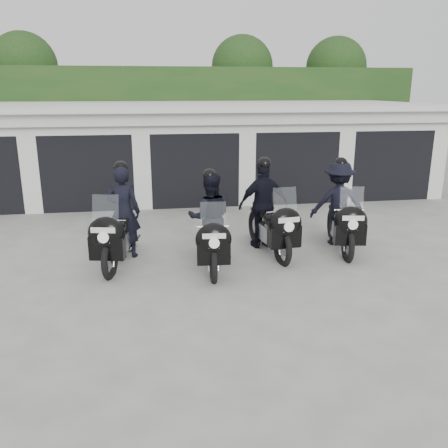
{
  "coord_description": "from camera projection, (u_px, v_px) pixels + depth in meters",
  "views": [
    {
      "loc": [
        -1.27,
        -8.38,
        3.47
      ],
      "look_at": [
        0.0,
        -0.08,
        1.05
      ],
      "focal_mm": 38.0,
      "sensor_mm": 36.0,
      "label": 1
    }
  ],
  "objects": [
    {
      "name": "ground",
      "position": [
        223.0,
        275.0,
        9.11
      ],
      "size": [
        80.0,
        80.0,
        0.0
      ],
      "primitive_type": "plane",
      "color": "#9B9B96",
      "rests_on": "ground"
    },
    {
      "name": "background_vegetation",
      "position": [
        187.0,
        105.0,
        20.66
      ],
      "size": [
        20.0,
        3.9,
        5.8
      ],
      "color": "#193C15",
      "rests_on": "ground"
    },
    {
      "name": "police_bike_b",
      "position": [
        210.0,
        224.0,
        9.49
      ],
      "size": [
        0.94,
        2.28,
        1.99
      ],
      "rotation": [
        0.0,
        0.0,
        -0.07
      ],
      "color": "black",
      "rests_on": "ground"
    },
    {
      "name": "police_bike_a",
      "position": [
        119.0,
        223.0,
        9.6
      ],
      "size": [
        1.03,
        2.39,
        2.11
      ],
      "rotation": [
        0.0,
        0.0,
        -0.21
      ],
      "color": "black",
      "rests_on": "ground"
    },
    {
      "name": "garage_block",
      "position": [
        188.0,
        149.0,
        16.37
      ],
      "size": [
        16.4,
        6.8,
        2.96
      ],
      "color": "silver",
      "rests_on": "ground"
    },
    {
      "name": "police_bike_c",
      "position": [
        267.0,
        211.0,
        10.34
      ],
      "size": [
        1.21,
        2.4,
        2.1
      ],
      "rotation": [
        0.0,
        0.0,
        0.13
      ],
      "color": "black",
      "rests_on": "ground"
    },
    {
      "name": "police_bike_d",
      "position": [
        340.0,
        208.0,
        10.57
      ],
      "size": [
        1.32,
        2.35,
        2.06
      ],
      "rotation": [
        0.0,
        0.0,
        -0.17
      ],
      "color": "black",
      "rests_on": "ground"
    }
  ]
}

